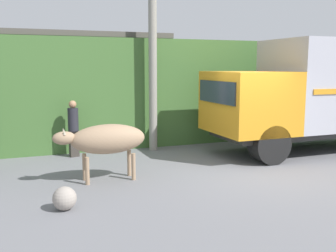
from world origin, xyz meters
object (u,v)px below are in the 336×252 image
brown_cow (106,140)px  utility_pole (153,49)px  roadside_rock (65,198)px  pedestrian_on_hill (73,126)px  cargo_truck (322,91)px

brown_cow → utility_pole: utility_pole is taller
brown_cow → roadside_rock: bearing=-135.5°
pedestrian_on_hill → roadside_rock: bearing=67.3°
cargo_truck → roadside_rock: 8.23m
cargo_truck → pedestrian_on_hill: cargo_truck is taller
cargo_truck → roadside_rock: (-7.71, -2.41, -1.55)m
pedestrian_on_hill → roadside_rock: (-0.71, -4.12, -0.66)m
cargo_truck → utility_pole: utility_pole is taller
pedestrian_on_hill → brown_cow: bearing=85.1°
brown_cow → utility_pole: 3.90m
pedestrian_on_hill → cargo_truck: bearing=153.4°
pedestrian_on_hill → roadside_rock: size_ratio=3.74×
pedestrian_on_hill → utility_pole: bearing=168.7°
roadside_rock → pedestrian_on_hill: bearing=80.2°
brown_cow → utility_pole: size_ratio=0.35×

